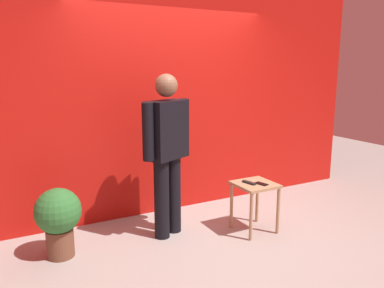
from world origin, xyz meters
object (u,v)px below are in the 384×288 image
Objects in this scene: side_table at (255,192)px; tv_remote at (249,183)px; potted_plant at (58,217)px; cell_phone at (261,184)px; standing_person at (167,147)px.

tv_remote reaches higher than side_table.
tv_remote is 2.00m from potted_plant.
cell_phone is 2.12m from potted_plant.
cell_phone is (0.93, -0.44, -0.42)m from standing_person.
potted_plant is (-1.96, 0.38, -0.16)m from tv_remote.
cell_phone is 0.21× the size of potted_plant.
tv_remote is at bearing 126.85° from cell_phone.
side_table is at bearing -22.68° from standing_person.
tv_remote is at bearing -10.96° from potted_plant.
tv_remote is (-0.07, 0.02, 0.12)m from side_table.
cell_phone reaches higher than side_table.
side_table is (0.89, -0.37, -0.53)m from standing_person.
side_table is 3.86× the size of cell_phone.
standing_person reaches higher than tv_remote.
tv_remote is (0.82, -0.35, -0.41)m from standing_person.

